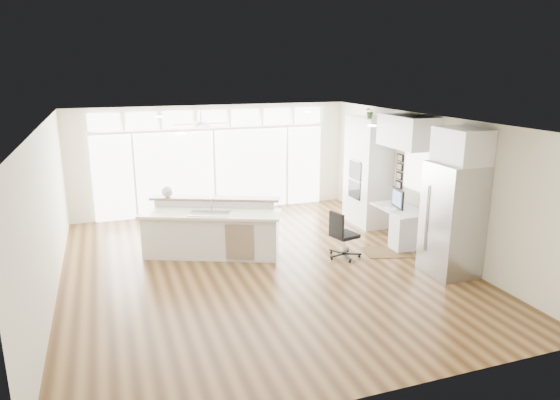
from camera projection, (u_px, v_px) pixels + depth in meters
name	position (u px, v px, depth m)	size (l,w,h in m)	color
floor	(261.00, 268.00, 9.26)	(7.00, 8.00, 0.02)	#422914
ceiling	(260.00, 121.00, 8.57)	(7.00, 8.00, 0.02)	white
wall_back	(213.00, 159.00, 12.56)	(7.00, 0.04, 2.70)	beige
wall_front	(374.00, 286.00, 5.27)	(7.00, 0.04, 2.70)	beige
wall_left	(47.00, 216.00, 7.78)	(0.04, 8.00, 2.70)	beige
wall_right	(426.00, 182.00, 10.04)	(0.04, 8.00, 2.70)	beige
glass_wall	(214.00, 171.00, 12.58)	(5.80, 0.06, 2.08)	white
transom_row	(212.00, 118.00, 12.24)	(5.90, 0.06, 0.40)	white
desk_window	(417.00, 170.00, 10.25)	(0.04, 0.85, 0.85)	white
ceiling_fan	(201.00, 119.00, 11.01)	(1.16, 1.16, 0.32)	white
recessed_lights	(257.00, 121.00, 8.75)	(3.40, 3.00, 0.02)	white
oven_cabinet	(368.00, 171.00, 11.60)	(0.64, 1.20, 2.50)	silver
desk_nook	(399.00, 226.00, 10.44)	(0.72, 1.30, 0.76)	silver
upper_cabinets	(407.00, 132.00, 9.95)	(0.64, 1.30, 0.64)	silver
refrigerator	(452.00, 219.00, 8.78)	(0.76, 0.90, 2.00)	#A9AAAE
fridge_cabinet	(462.00, 146.00, 8.46)	(0.64, 0.90, 0.60)	silver
framed_photos	(400.00, 171.00, 10.85)	(0.06, 0.22, 0.80)	black
kitchen_island	(211.00, 229.00, 9.71)	(2.70, 1.02, 1.07)	silver
rug	(388.00, 252.00, 9.99)	(0.89, 0.64, 0.01)	#332110
office_chair	(345.00, 235.00, 9.62)	(0.48, 0.45, 0.93)	black
fishbowl	(167.00, 191.00, 9.98)	(0.22, 0.22, 0.22)	silver
monitor	(398.00, 198.00, 10.26)	(0.09, 0.53, 0.44)	black
keyboard	(390.00, 209.00, 10.26)	(0.13, 0.34, 0.02)	white
potted_plant	(370.00, 113.00, 11.25)	(0.24, 0.27, 0.21)	#385B27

